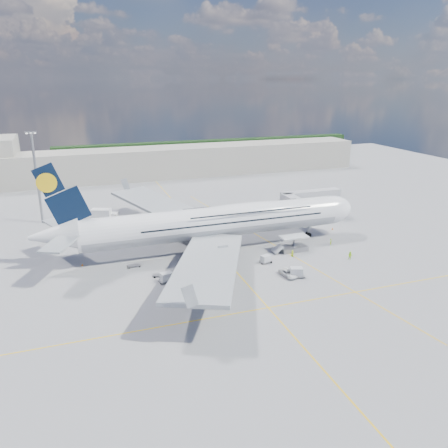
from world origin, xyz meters
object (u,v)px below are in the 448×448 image
object	(u,v)px
cargo_loader	(293,246)
dolly_back	(134,266)
baggage_tug	(225,282)
cone_wing_right_outer	(200,303)
crew_van	(292,253)
service_van	(288,273)
cone_wing_right_inner	(219,285)
cone_wing_left_outer	(149,226)
catering_truck_inner	(163,220)
cone_wing_left_inner	(170,234)
cone_tail	(82,265)
crew_tug	(206,278)
dolly_nose_far	(296,272)
catering_truck_outer	(104,217)
airliner	(217,221)
dolly_nose_near	(266,259)
dolly_row_a	(167,277)
cone_nose	(332,229)
jet_bridge	(305,199)
light_mast	(37,177)
crew_wing	(187,265)
crew_loader	(350,256)
crew_nose	(331,242)
dolly_row_c	(159,275)
dolly_row_b	(221,294)

from	to	relation	value
cargo_loader	dolly_back	bearing A→B (deg)	175.63
baggage_tug	cone_wing_right_outer	xyz separation A→B (m)	(-6.68, -5.35, -0.57)
crew_van	service_van	bearing A→B (deg)	126.31
service_van	crew_van	distance (m)	10.82
crew_van	cone_wing_right_inner	size ratio (longest dim) A/B	3.13
service_van	cone_wing_left_outer	size ratio (longest dim) A/B	9.32
catering_truck_inner	cone_wing_right_inner	world-z (taller)	catering_truck_inner
cone_wing_left_inner	cone_tail	bearing A→B (deg)	-149.16
catering_truck_inner	crew_tug	world-z (taller)	catering_truck_inner
dolly_nose_far	cone_wing_right_outer	bearing A→B (deg)	-149.03
catering_truck_outer	catering_truck_inner	bearing A→B (deg)	-7.68
airliner	cone_wing_right_outer	distance (m)	28.15
catering_truck_outer	cone_wing_left_outer	size ratio (longest dim) A/B	15.50
airliner	dolly_nose_near	bearing A→B (deg)	-56.78
dolly_nose_far	cone_wing_left_outer	distance (m)	47.94
dolly_row_a	catering_truck_inner	bearing A→B (deg)	66.77
crew_van	cone_nose	xyz separation A→B (m)	(19.07, 13.32, -0.51)
jet_bridge	cone_wing_right_outer	xyz separation A→B (m)	(-40.95, -35.81, -6.58)
cone_wing_left_outer	cone_wing_right_inner	size ratio (longest dim) A/B	1.03
dolly_nose_far	cone_nose	xyz separation A→B (m)	(23.48, 23.42, -0.87)
service_van	cone_wing_right_inner	distance (m)	14.84
airliner	catering_truck_inner	bearing A→B (deg)	113.92
light_mast	crew_wing	distance (m)	55.18
crew_van	cone_wing_left_outer	xyz separation A→B (m)	(-27.36, 31.98, -0.53)
service_van	crew_wing	xyz separation A→B (m)	(-18.74, 10.22, 0.33)
jet_bridge	light_mast	size ratio (longest dim) A/B	0.74
cone_wing_left_inner	jet_bridge	bearing A→B (deg)	-3.62
crew_tug	cone_wing_right_inner	world-z (taller)	crew_tug
dolly_back	catering_truck_outer	world-z (taller)	catering_truck_outer
crew_loader	cone_wing_right_inner	bearing A→B (deg)	-130.25
crew_nose	dolly_nose_near	bearing A→B (deg)	138.90
airliner	crew_van	world-z (taller)	airliner
crew_tug	light_mast	bearing A→B (deg)	103.01
catering_truck_inner	cargo_loader	bearing A→B (deg)	-32.90
dolly_row_a	cone_wing_left_outer	distance (m)	35.60
light_mast	cone_wing_right_outer	bearing A→B (deg)	-64.27
cone_wing_right_outer	catering_truck_inner	bearing A→B (deg)	86.83
cargo_loader	cone_wing_left_outer	xyz separation A→B (m)	(-29.11, 28.75, -1.01)
jet_bridge	crew_loader	size ratio (longest dim) A/B	9.42
cone_wing_left_outer	crew_nose	bearing A→B (deg)	-35.63
cargo_loader	dolly_row_c	size ratio (longest dim) A/B	2.96
baggage_tug	cone_tail	world-z (taller)	baggage_tug
dolly_row_c	cone_nose	xyz separation A→B (m)	(49.95, 13.82, -0.03)
airliner	dolly_row_a	world-z (taller)	airliner
dolly_row_c	crew_wing	xyz separation A→B (m)	(6.40, 1.56, 0.70)
dolly_row_b	cone_wing_left_inner	bearing A→B (deg)	79.70
crew_tug	cone_wing_left_inner	bearing A→B (deg)	72.08
jet_bridge	crew_wing	size ratio (longest dim) A/B	9.45
crew_tug	cone_wing_left_outer	size ratio (longest dim) A/B	3.04
dolly_row_a	cone_tail	world-z (taller)	dolly_row_a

